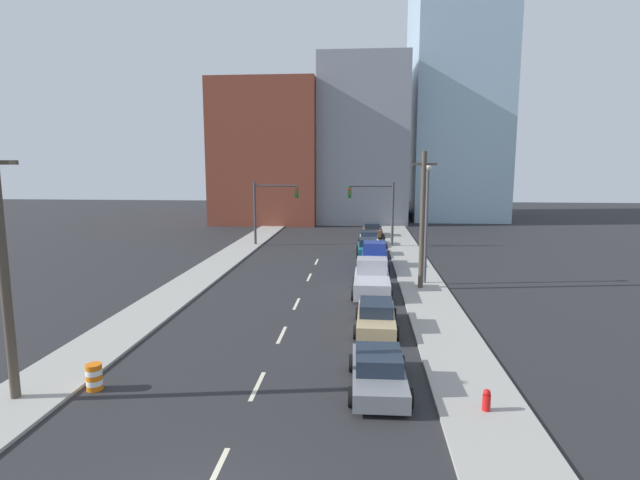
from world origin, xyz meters
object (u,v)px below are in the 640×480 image
object	(u,v)px
utility_pole_right_mid	(422,220)
sedan_white	(369,239)
traffic_signal_right	(380,205)
sedan_tan	(376,316)
utility_pole_left_near	(4,270)
traffic_barrel	(94,377)
fire_hydrant	(486,402)
pickup_truck_blue	(374,259)
sedan_brown	(372,230)
sedan_gray	(378,371)
street_lamp	(427,215)
sedan_teal	(368,248)
traffic_signal_left	(267,204)
pickup_truck_silver	(372,280)

from	to	relation	value
utility_pole_right_mid	sedan_white	distance (m)	18.05
traffic_signal_right	sedan_tan	bearing A→B (deg)	-92.18
utility_pole_left_near	traffic_barrel	size ratio (longest dim) A/B	9.28
utility_pole_left_near	traffic_barrel	bearing A→B (deg)	24.54
fire_hydrant	pickup_truck_blue	size ratio (longest dim) A/B	0.14
utility_pole_right_mid	pickup_truck_blue	distance (m)	7.66
sedan_brown	traffic_barrel	bearing A→B (deg)	-107.39
sedan_gray	sedan_white	world-z (taller)	sedan_white
street_lamp	pickup_truck_blue	size ratio (longest dim) A/B	1.31
sedan_teal	utility_pole_right_mid	bearing A→B (deg)	-75.49
traffic_barrel	fire_hydrant	world-z (taller)	traffic_barrel
traffic_signal_left	sedan_white	distance (m)	10.61
fire_hydrant	pickup_truck_silver	size ratio (longest dim) A/B	0.16
utility_pole_right_mid	sedan_gray	distance (m)	15.53
utility_pole_left_near	fire_hydrant	distance (m)	16.26
traffic_signal_left	sedan_brown	xyz separation A→B (m)	(10.40, 7.09, -3.41)
traffic_signal_left	sedan_tan	xyz separation A→B (m)	(10.06, -24.83, -3.45)
traffic_barrel	sedan_teal	distance (m)	29.34
sedan_white	sedan_brown	size ratio (longest dim) A/B	0.97
utility_pole_left_near	utility_pole_right_mid	bearing A→B (deg)	47.20
sedan_gray	sedan_tan	size ratio (longest dim) A/B	0.97
sedan_white	pickup_truck_silver	bearing A→B (deg)	-90.53
utility_pole_left_near	pickup_truck_silver	world-z (taller)	utility_pole_left_near
fire_hydrant	sedan_gray	size ratio (longest dim) A/B	0.18
traffic_signal_left	traffic_signal_right	xyz separation A→B (m)	(11.01, 0.00, 0.00)
traffic_signal_left	pickup_truck_blue	size ratio (longest dim) A/B	1.03
utility_pole_right_mid	traffic_barrel	distance (m)	20.91
street_lamp	traffic_barrel	bearing A→B (deg)	-128.71
utility_pole_left_near	pickup_truck_silver	xyz separation A→B (m)	(12.32, 15.46, -3.68)
street_lamp	pickup_truck_silver	world-z (taller)	street_lamp
traffic_signal_right	sedan_teal	distance (m)	5.95
traffic_signal_left	fire_hydrant	world-z (taller)	traffic_signal_left
street_lamp	sedan_teal	world-z (taller)	street_lamp
sedan_teal	sedan_brown	world-z (taller)	sedan_brown
utility_pole_right_mid	pickup_truck_blue	world-z (taller)	utility_pole_right_mid
traffic_barrel	street_lamp	xyz separation A→B (m)	(13.65, 17.04, 4.18)
sedan_gray	sedan_brown	bearing A→B (deg)	88.36
traffic_signal_left	pickup_truck_blue	world-z (taller)	traffic_signal_left
sedan_white	utility_pole_right_mid	bearing A→B (deg)	-80.26
traffic_signal_right	street_lamp	world-z (taller)	street_lamp
fire_hydrant	sedan_gray	distance (m)	3.76
street_lamp	sedan_tan	size ratio (longest dim) A/B	1.67
utility_pole_right_mid	sedan_teal	world-z (taller)	utility_pole_right_mid
sedan_tan	utility_pole_right_mid	bearing A→B (deg)	70.76
pickup_truck_silver	sedan_white	xyz separation A→B (m)	(0.04, 18.60, -0.19)
utility_pole_left_near	traffic_barrel	xyz separation A→B (m)	(2.24, 1.02, -4.05)
utility_pole_left_near	pickup_truck_silver	bearing A→B (deg)	51.46
sedan_gray	traffic_signal_right	bearing A→B (deg)	87.11
traffic_barrel	fire_hydrant	xyz separation A→B (m)	(13.49, -0.61, -0.06)
traffic_signal_left	sedan_gray	bearing A→B (deg)	-72.35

